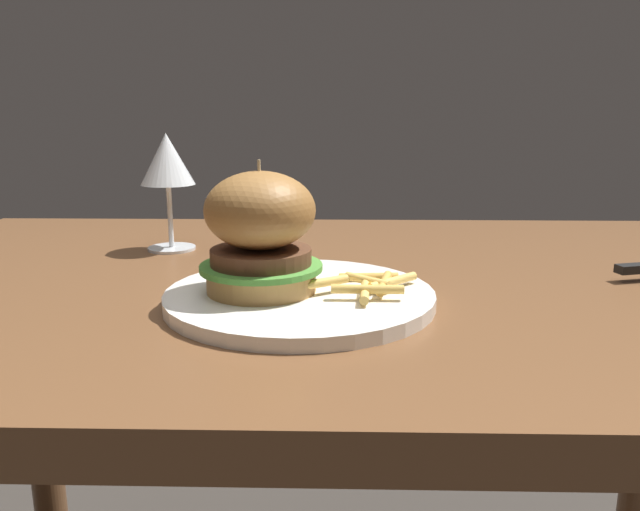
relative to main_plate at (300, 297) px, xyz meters
name	(u,v)px	position (x,y,z in m)	size (l,w,h in m)	color
dining_table	(342,348)	(0.05, 0.12, -0.10)	(1.25, 0.77, 0.74)	brown
main_plate	(300,297)	(0.00, 0.00, 0.00)	(0.28, 0.28, 0.01)	white
burger_sandwich	(260,232)	(-0.04, 0.00, 0.07)	(0.12, 0.12, 0.13)	#B78447
fries_pile	(368,284)	(0.07, 0.00, 0.02)	(0.13, 0.10, 0.02)	gold
wine_glass	(167,163)	(-0.20, 0.25, 0.12)	(0.08, 0.08, 0.16)	silver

